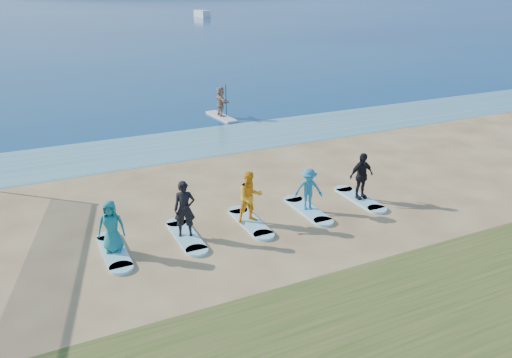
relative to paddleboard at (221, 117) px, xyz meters
name	(u,v)px	position (x,y,z in m)	size (l,w,h in m)	color
ground	(273,231)	(-4.11, -14.73, -0.06)	(600.00, 600.00, 0.00)	tan
shallow_water	(177,145)	(-4.11, -4.23, -0.05)	(600.00, 600.00, 0.00)	teal
ocean	(28,10)	(-4.11, 145.27, -0.05)	(600.00, 600.00, 0.00)	navy
paddleboard	(221,117)	(0.00, 0.00, 0.00)	(0.70, 3.00, 0.12)	silver
paddleboarder	(221,101)	(0.00, 0.00, 0.95)	(1.65, 0.53, 1.78)	tan
boat_offshore_b	(202,17)	(32.31, 92.11, -0.06)	(1.91, 5.86, 1.59)	silver
surfboard_0	(114,252)	(-9.15, -13.89, -0.01)	(0.70, 2.20, 0.09)	#96DEE9
student_0	(111,226)	(-9.15, -13.89, 0.85)	(0.80, 0.52, 1.64)	#1A767E
surfboard_1	(186,236)	(-6.85, -13.89, -0.01)	(0.70, 2.20, 0.09)	#96DEE9
student_1	(185,209)	(-6.85, -13.89, 0.95)	(0.67, 0.44, 1.85)	black
surfboard_2	(250,222)	(-4.55, -13.89, -0.01)	(0.70, 2.20, 0.09)	#96DEE9
student_2	(250,197)	(-4.55, -13.89, 0.93)	(0.88, 0.68, 1.80)	#FFA81A
surfboard_3	(308,210)	(-2.25, -13.89, -0.01)	(0.70, 2.20, 0.09)	#96DEE9
student_3	(309,189)	(-2.25, -13.89, 0.80)	(1.00, 0.57, 1.54)	teal
surfboard_4	(359,199)	(0.04, -13.89, -0.01)	(0.70, 2.20, 0.09)	#96DEE9
student_4	(361,176)	(0.04, -13.89, 0.92)	(1.05, 0.44, 1.79)	black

